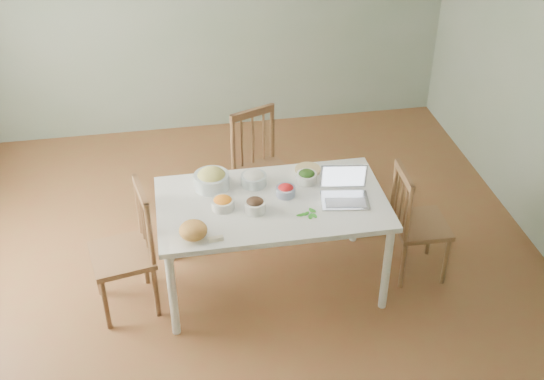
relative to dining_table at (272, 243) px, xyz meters
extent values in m
cube|color=brown|center=(-0.23, 0.13, -0.39)|extent=(5.00, 5.00, 0.00)
cube|color=gray|center=(-0.23, 2.63, 0.96)|extent=(5.00, 0.00, 2.70)
ellipsoid|color=#BF8C40|center=(-0.59, -0.32, 0.45)|extent=(0.25, 0.25, 0.12)
cube|color=beige|center=(-0.45, -0.38, 0.41)|extent=(0.11, 0.04, 0.03)
cylinder|color=#D3BC85|center=(0.35, 0.36, 0.40)|extent=(0.21, 0.21, 0.02)
camera|label=1|loc=(-0.70, -3.97, 3.27)|focal=45.05mm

